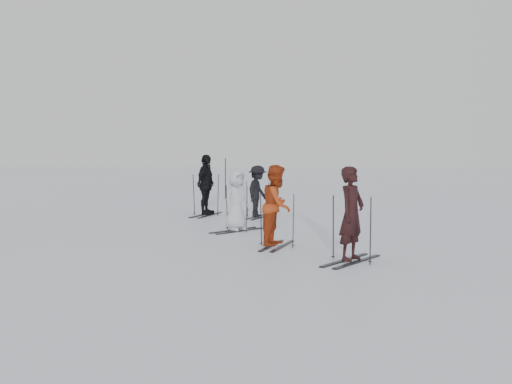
% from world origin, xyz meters
% --- Properties ---
extents(ground, '(120.00, 120.00, 0.00)m').
position_xyz_m(ground, '(0.00, 0.00, 0.00)').
color(ground, silver).
rests_on(ground, ground).
extents(skier_near_dark, '(0.64, 0.74, 1.71)m').
position_xyz_m(skier_near_dark, '(2.55, -2.53, 0.86)').
color(skier_near_dark, black).
rests_on(skier_near_dark, ground).
extents(skier_red, '(0.74, 0.90, 1.71)m').
position_xyz_m(skier_red, '(0.92, -1.16, 0.85)').
color(skier_red, '#A63612').
rests_on(skier_red, ground).
extents(skier_grey, '(0.81, 0.89, 1.53)m').
position_xyz_m(skier_grey, '(-0.50, 0.96, 0.76)').
color(skier_grey, silver).
rests_on(skier_grey, ground).
extents(skier_uphill_left, '(0.58, 1.16, 1.90)m').
position_xyz_m(skier_uphill_left, '(-2.33, 4.27, 0.95)').
color(skier_uphill_left, black).
rests_on(skier_uphill_left, ground).
extents(skier_uphill_far, '(0.76, 1.11, 1.57)m').
position_xyz_m(skier_uphill_far, '(-0.60, 3.99, 0.79)').
color(skier_uphill_far, black).
rests_on(skier_uphill_far, ground).
extents(skis_near_dark, '(1.93, 1.56, 1.25)m').
position_xyz_m(skis_near_dark, '(2.55, -2.53, 0.62)').
color(skis_near_dark, black).
rests_on(skis_near_dark, ground).
extents(skis_red, '(1.70, 1.04, 1.17)m').
position_xyz_m(skis_red, '(0.92, -1.16, 0.59)').
color(skis_red, black).
rests_on(skis_red, ground).
extents(skis_grey, '(1.85, 1.61, 1.19)m').
position_xyz_m(skis_grey, '(-0.50, 0.96, 0.60)').
color(skis_grey, black).
rests_on(skis_grey, ground).
extents(skis_uphill_left, '(1.96, 1.18, 1.36)m').
position_xyz_m(skis_uphill_left, '(-2.33, 4.27, 0.68)').
color(skis_uphill_left, black).
rests_on(skis_uphill_left, ground).
extents(skis_uphill_far, '(1.68, 1.10, 1.14)m').
position_xyz_m(skis_uphill_far, '(-0.60, 3.99, 0.57)').
color(skis_uphill_far, black).
rests_on(skis_uphill_far, ground).
extents(piste_marker, '(0.05, 0.05, 1.75)m').
position_xyz_m(piste_marker, '(-3.44, 10.67, 0.88)').
color(piste_marker, black).
rests_on(piste_marker, ground).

